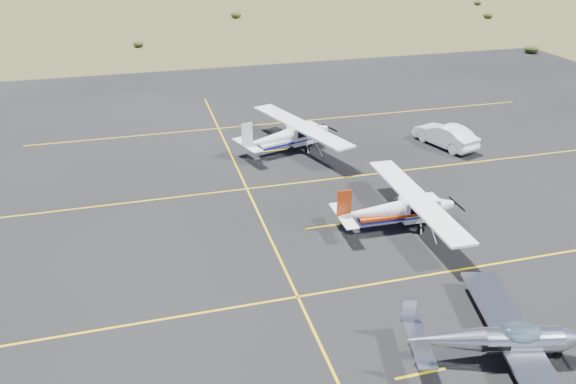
{
  "coord_description": "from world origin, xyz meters",
  "views": [
    {
      "loc": [
        -11.56,
        -16.85,
        14.8
      ],
      "look_at": [
        -4.57,
        8.84,
        1.6
      ],
      "focal_mm": 35.0,
      "sensor_mm": 36.0,
      "label": 1
    }
  ],
  "objects_px": {
    "aircraft_low_wing": "(501,340)",
    "aircraft_plain": "(288,135)",
    "sedan": "(445,135)",
    "aircraft_cessna": "(398,208)"
  },
  "relations": [
    {
      "from": "aircraft_low_wing",
      "to": "sedan",
      "type": "height_order",
      "value": "aircraft_low_wing"
    },
    {
      "from": "aircraft_cessna",
      "to": "aircraft_plain",
      "type": "bearing_deg",
      "value": 104.33
    },
    {
      "from": "aircraft_plain",
      "to": "sedan",
      "type": "distance_m",
      "value": 11.17
    },
    {
      "from": "aircraft_low_wing",
      "to": "sedan",
      "type": "xyz_separation_m",
      "value": [
        8.88,
        19.72,
        -0.13
      ]
    },
    {
      "from": "sedan",
      "to": "aircraft_plain",
      "type": "bearing_deg",
      "value": -28.13
    },
    {
      "from": "aircraft_plain",
      "to": "sedan",
      "type": "relative_size",
      "value": 2.13
    },
    {
      "from": "sedan",
      "to": "aircraft_cessna",
      "type": "bearing_deg",
      "value": 32.2
    },
    {
      "from": "aircraft_low_wing",
      "to": "aircraft_cessna",
      "type": "relative_size",
      "value": 0.93
    },
    {
      "from": "aircraft_low_wing",
      "to": "aircraft_plain",
      "type": "distance_m",
      "value": 21.88
    },
    {
      "from": "aircraft_low_wing",
      "to": "aircraft_cessna",
      "type": "bearing_deg",
      "value": 99.71
    }
  ]
}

